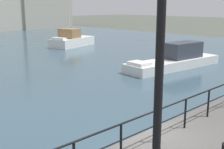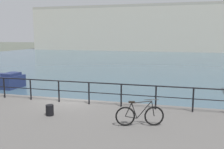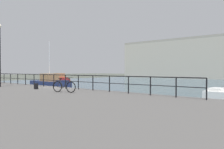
{
  "view_description": "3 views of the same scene",
  "coord_description": "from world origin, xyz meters",
  "px_view_note": "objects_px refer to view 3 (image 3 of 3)",
  "views": [
    {
      "loc": [
        -7.22,
        -5.95,
        5.23
      ],
      "look_at": [
        2.19,
        3.9,
        2.05
      ],
      "focal_mm": 47.59,
      "sensor_mm": 36.0,
      "label": 1
    },
    {
      "loc": [
        5.24,
        -11.52,
        4.35
      ],
      "look_at": [
        1.26,
        3.28,
        1.9
      ],
      "focal_mm": 39.78,
      "sensor_mm": 36.0,
      "label": 2
    },
    {
      "loc": [
        16.2,
        -12.1,
        2.52
      ],
      "look_at": [
        2.1,
        3.82,
        2.13
      ],
      "focal_mm": 37.46,
      "sensor_mm": 36.0,
      "label": 3
    }
  ],
  "objects_px": {
    "moored_red_daysailer": "(50,83)",
    "mooring_bollard": "(36,86)",
    "parked_bicycle": "(64,86)",
    "moored_green_narrowboat": "(59,80)",
    "quay_lamp_post": "(0,48)"
  },
  "relations": [
    {
      "from": "mooring_bollard",
      "to": "quay_lamp_post",
      "type": "xyz_separation_m",
      "value": [
        -4.32,
        -0.83,
        3.13
      ]
    },
    {
      "from": "moored_green_narrowboat",
      "to": "moored_red_daysailer",
      "type": "height_order",
      "value": "moored_red_daysailer"
    },
    {
      "from": "parked_bicycle",
      "to": "mooring_bollard",
      "type": "bearing_deg",
      "value": 159.78
    },
    {
      "from": "moored_red_daysailer",
      "to": "mooring_bollard",
      "type": "distance_m",
      "value": 14.57
    },
    {
      "from": "moored_green_narrowboat",
      "to": "quay_lamp_post",
      "type": "height_order",
      "value": "quay_lamp_post"
    },
    {
      "from": "moored_green_narrowboat",
      "to": "mooring_bollard",
      "type": "relative_size",
      "value": 19.6
    },
    {
      "from": "moored_red_daysailer",
      "to": "parked_bicycle",
      "type": "relative_size",
      "value": 4.75
    },
    {
      "from": "parked_bicycle",
      "to": "mooring_bollard",
      "type": "height_order",
      "value": "parked_bicycle"
    },
    {
      "from": "mooring_bollard",
      "to": "quay_lamp_post",
      "type": "relative_size",
      "value": 0.08
    },
    {
      "from": "moored_red_daysailer",
      "to": "mooring_bollard",
      "type": "relative_size",
      "value": 18.46
    },
    {
      "from": "mooring_bollard",
      "to": "quay_lamp_post",
      "type": "distance_m",
      "value": 5.4
    },
    {
      "from": "moored_red_daysailer",
      "to": "parked_bicycle",
      "type": "height_order",
      "value": "moored_red_daysailer"
    },
    {
      "from": "moored_green_narrowboat",
      "to": "quay_lamp_post",
      "type": "distance_m",
      "value": 24.66
    },
    {
      "from": "mooring_bollard",
      "to": "parked_bicycle",
      "type": "bearing_deg",
      "value": -3.21
    },
    {
      "from": "moored_green_narrowboat",
      "to": "mooring_bollard",
      "type": "height_order",
      "value": "moored_green_narrowboat"
    }
  ]
}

